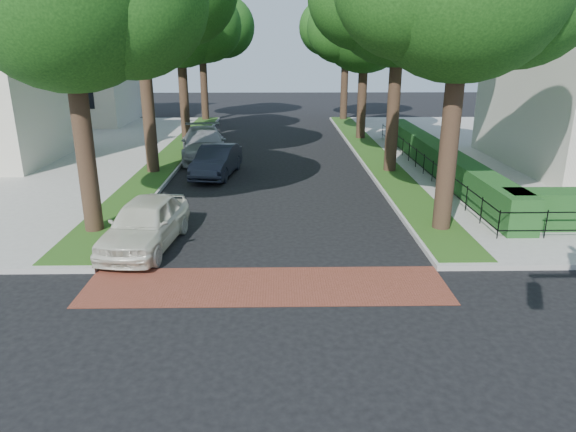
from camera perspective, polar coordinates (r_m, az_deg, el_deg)
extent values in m
plane|color=black|center=(10.09, -2.87, -15.78)|extent=(120.00, 120.00, 0.00)
cube|color=brown|center=(12.87, -2.44, -7.75)|extent=(9.00, 2.20, 0.01)
cube|color=#274D16|center=(28.45, 9.32, 6.93)|extent=(1.60, 29.80, 0.02)
cube|color=#274D16|center=(28.58, -12.67, 6.78)|extent=(1.60, 29.80, 0.02)
cylinder|color=black|center=(16.30, 17.79, 11.01)|extent=(0.56, 0.56, 7.35)
cylinder|color=black|center=(23.98, 11.77, 13.98)|extent=(0.56, 0.56, 7.70)
cylinder|color=black|center=(32.84, 8.29, 14.31)|extent=(0.56, 0.56, 6.65)
sphere|color=#11360E|center=(32.79, 8.59, 20.45)|extent=(5.80, 5.80, 5.80)
sphere|color=#11360E|center=(33.36, 11.33, 19.58)|extent=(4.35, 4.35, 4.35)
sphere|color=#11360E|center=(32.39, 5.93, 20.04)|extent=(4.06, 4.06, 4.06)
sphere|color=#11360E|center=(34.26, 8.39, 21.19)|extent=(3.77, 3.77, 3.77)
cylinder|color=black|center=(41.72, 6.32, 15.44)|extent=(0.56, 0.56, 7.00)
sphere|color=#11360E|center=(41.71, 6.51, 20.52)|extent=(6.00, 6.00, 6.00)
sphere|color=#11360E|center=(42.23, 8.79, 19.86)|extent=(4.50, 4.50, 4.50)
sphere|color=#11360E|center=(41.34, 4.33, 20.19)|extent=(4.20, 4.20, 4.20)
sphere|color=#11360E|center=(43.23, 6.41, 21.11)|extent=(3.90, 3.90, 3.90)
cylinder|color=black|center=(16.55, -22.02, 10.05)|extent=(0.56, 0.56, 7.00)
cylinder|color=black|center=(24.12, -15.50, 14.15)|extent=(0.56, 0.56, 8.05)
cylinder|color=black|center=(32.94, -11.59, 14.33)|extent=(0.56, 0.56, 6.86)
sphere|color=#11360E|center=(32.92, -12.01, 20.63)|extent=(5.60, 5.60, 5.60)
sphere|color=#11360E|center=(32.96, -9.06, 20.09)|extent=(4.20, 4.20, 4.20)
sphere|color=#11360E|center=(32.98, -14.58, 19.93)|extent=(3.92, 3.92, 3.92)
sphere|color=#11360E|center=(34.30, -11.44, 21.40)|extent=(3.64, 3.64, 3.64)
cylinder|color=black|center=(41.81, -9.38, 15.42)|extent=(0.56, 0.56, 7.14)
sphere|color=#11360E|center=(41.81, -9.66, 20.58)|extent=(6.20, 6.20, 6.20)
sphere|color=#11360E|center=(41.89, -7.12, 20.14)|extent=(4.65, 4.65, 4.65)
sphere|color=#11360E|center=(41.84, -11.92, 20.04)|extent=(4.34, 4.34, 4.34)
sphere|color=#11360E|center=(43.35, -9.25, 21.17)|extent=(4.03, 4.03, 4.03)
cube|color=#18461C|center=(24.97, 16.25, 6.25)|extent=(1.00, 18.00, 1.20)
cube|color=silver|center=(43.41, -23.13, 13.92)|extent=(9.00, 8.00, 6.50)
cube|color=brown|center=(41.02, -21.17, 21.10)|extent=(0.80, 0.80, 3.64)
imported|color=silver|center=(15.58, -15.60, -0.79)|extent=(2.19, 4.48, 1.47)
imported|color=black|center=(23.74, -7.94, 6.08)|extent=(2.07, 4.43, 1.40)
imported|color=gray|center=(27.47, -9.33, 7.91)|extent=(3.12, 5.89, 1.62)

